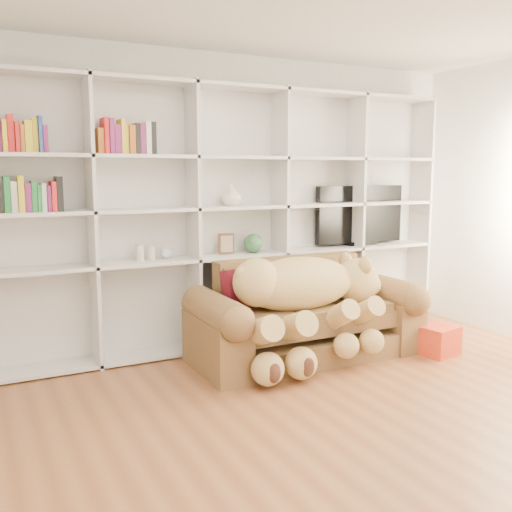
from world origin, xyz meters
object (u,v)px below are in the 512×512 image
teddy_bear (305,295)px  tv (359,216)px  gift_box (437,340)px  sofa (305,321)px

teddy_bear → tv: (1.16, 0.81, 0.57)m
gift_box → teddy_bear: bearing=164.5°
sofa → tv: 1.50m
teddy_bear → gift_box: 1.32m
sofa → teddy_bear: teddy_bear is taller
gift_box → tv: size_ratio=0.31×
sofa → teddy_bear: 0.34m
sofa → tv: bearing=31.3°
teddy_bear → tv: tv is taller
teddy_bear → gift_box: size_ratio=4.78×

